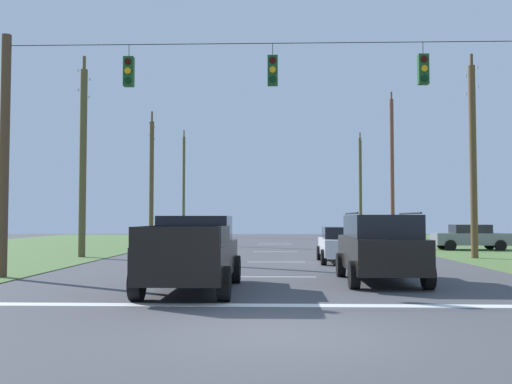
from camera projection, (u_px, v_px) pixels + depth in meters
name	position (u px, v px, depth m)	size (l,w,h in m)	color
ground_plane	(282.00, 333.00, 9.32)	(120.00, 120.00, 0.00)	#47474C
stop_bar_stripe	(280.00, 305.00, 12.32)	(15.17, 0.45, 0.01)	white
lane_dash_0	(277.00, 277.00, 18.31)	(0.15, 2.50, 0.01)	white
lane_dash_1	(276.00, 262.00, 24.56)	(0.15, 2.50, 0.01)	white
lane_dash_2	(275.00, 252.00, 32.15)	(0.15, 2.50, 0.01)	white
lane_dash_3	(275.00, 244.00, 41.19)	(0.15, 2.50, 0.01)	white
lane_dash_4	(275.00, 243.00, 43.43)	(0.15, 2.50, 0.01)	white
overhead_signal_span	(274.00, 142.00, 17.90)	(17.49, 0.31, 7.78)	brown
pickup_truck	(193.00, 253.00, 14.92)	(2.30, 5.41, 1.95)	black
suv_black	(380.00, 246.00, 16.75)	(2.25, 4.82, 2.05)	black
distant_car_crossing_white	(342.00, 244.00, 24.35)	(2.09, 4.33, 1.52)	silver
distant_car_oncoming	(470.00, 237.00, 33.77)	(4.34, 2.10, 1.52)	slate
utility_pole_mid_right	(473.00, 157.00, 26.85)	(0.33, 1.73, 9.70)	brown
utility_pole_far_right	(392.00, 169.00, 43.23)	(0.30, 1.63, 11.55)	brown
utility_pole_near_left	(360.00, 186.00, 59.68)	(0.32, 1.66, 10.93)	brown
utility_pole_far_left	(83.00, 159.00, 27.62)	(0.34, 1.78, 9.81)	brown
utility_pole_distant_right	(152.00, 179.00, 42.65)	(0.33, 2.00, 9.93)	brown
utility_pole_distant_left	(184.00, 183.00, 60.61)	(0.29, 1.84, 11.30)	brown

